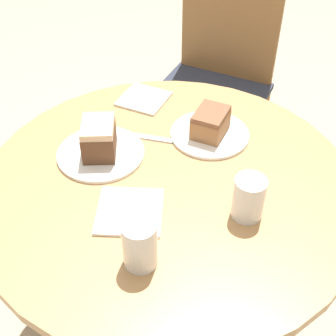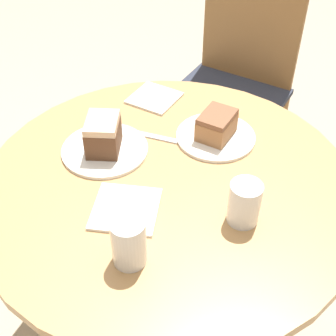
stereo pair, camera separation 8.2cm
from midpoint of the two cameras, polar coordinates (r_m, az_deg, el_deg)
name	(u,v)px [view 2 (the right image)]	position (r m, az deg, el deg)	size (l,w,h in m)	color
ground_plane	(168,322)	(1.81, 1.37, -18.32)	(8.00, 8.00, 0.00)	tan
table	(168,227)	(1.38, 1.72, -7.25)	(1.00, 1.00, 0.72)	tan
chair	(232,86)	(2.08, 8.99, 9.80)	(0.54, 0.53, 0.91)	olive
plate_near	(105,150)	(1.33, -5.96, 2.20)	(0.24, 0.24, 0.01)	silver
plate_far	(216,137)	(1.38, 7.52, 3.78)	(0.23, 0.23, 0.01)	silver
cake_slice_near	(103,134)	(1.30, -6.13, 4.03)	(0.12, 0.13, 0.10)	brown
cake_slice_far	(217,125)	(1.36, 7.67, 5.18)	(0.10, 0.13, 0.07)	#9E6B42
glass_lemonade	(244,205)	(1.12, 11.33, -4.51)	(0.08, 0.08, 0.11)	silver
glass_water	(129,244)	(1.02, -2.47, -9.34)	(0.08, 0.08, 0.12)	silver
napkin_stack	(126,209)	(1.16, -3.16, -5.04)	(0.19, 0.19, 0.01)	silver
fork	(152,136)	(1.38, -0.29, 3.85)	(0.16, 0.02, 0.00)	silver
napkin_side	(154,98)	(1.54, -0.13, 8.50)	(0.17, 0.17, 0.01)	silver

